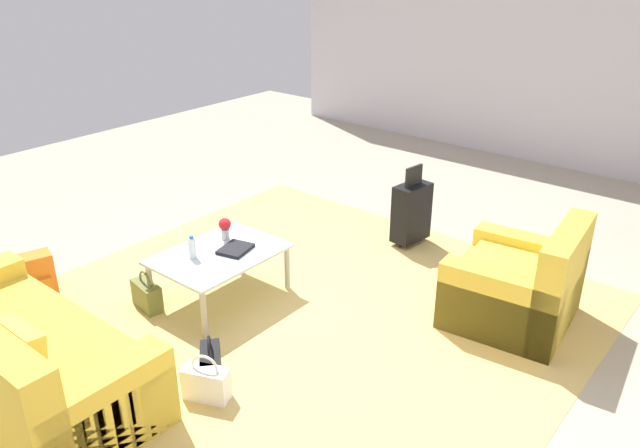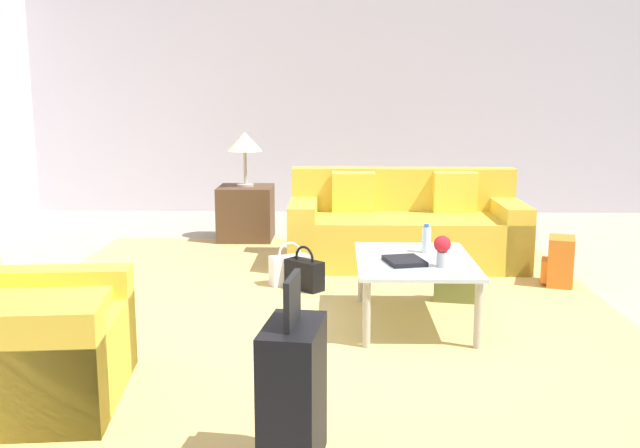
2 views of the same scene
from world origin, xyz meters
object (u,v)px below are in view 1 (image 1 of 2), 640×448
Objects in this scene: flower_vase at (225,227)px; suitcase_black at (411,212)px; handbag_black at (211,365)px; handbag_olive at (147,295)px; armchair at (521,289)px; couch at (12,362)px; backpack_orange at (36,277)px; handbag_white at (206,383)px; coffee_table at (219,258)px; coffee_table_book at (235,249)px; water_bottle at (192,248)px.

suitcase_black is at bearing 154.47° from flower_vase.
handbag_black and handbag_olive have the same top height.
armchair reaches higher than handbag_olive.
flower_vase is (-2.01, -0.05, 0.28)m from couch.
handbag_olive is at bearing 117.86° from backpack_orange.
handbag_olive is (1.82, -2.54, -0.17)m from armchair.
suitcase_black reaches higher than handbag_white.
coffee_table_book is (-0.12, 0.08, 0.07)m from coffee_table.
couch is at bearing 56.39° from backpack_orange.
couch is 2.03m from flower_vase.
suitcase_black is 2.83m from handbag_black.
water_bottle reaches higher than handbag_olive.
handbag_black is 0.20m from handbag_white.
armchair is 2.74m from water_bottle.
backpack_orange is (1.12, -1.37, -0.27)m from coffee_table_book.
coffee_table_book is at bearing 66.50° from flower_vase.
couch reaches higher than flower_vase.
couch is 1.31m from handbag_white.
armchair reaches higher than suitcase_black.
backpack_orange is (0.18, -2.07, 0.06)m from handbag_black.
handbag_olive is (0.74, -0.22, -0.44)m from flower_vase.
coffee_table_book reaches higher than handbag_white.
handbag_black is (0.62, 0.88, -0.41)m from water_bottle.
handbag_black is at bearing 137.81° from couch.
flower_vase is at bearing -145.71° from coffee_table.
handbag_white is (1.09, 0.83, -0.34)m from coffee_table_book.
couch and suitcase_black have the same top height.
handbag_olive is (0.32, -0.27, -0.41)m from water_bottle.
couch is 5.87× the size of handbag_black.
couch is at bearing -42.19° from handbag_black.
handbag_white is (0.46, 1.28, 0.00)m from handbag_olive.
handbag_white is (0.77, 1.01, -0.41)m from water_bottle.
suitcase_black is at bearing 160.02° from water_bottle.
water_bottle is (-1.59, 0.00, 0.25)m from couch.
backpack_orange reaches higher than handbag_olive.
coffee_table is (1.31, -2.17, 0.10)m from armchair.
backpack_orange is (-0.79, -1.19, -0.10)m from couch.
couch is 1.80m from coffee_table.
armchair is at bearing 123.71° from backpack_orange.
flower_vase is (-0.42, -0.05, 0.03)m from water_bottle.
coffee_table_book is at bearing 144.73° from handbag_olive.
coffee_table reaches higher than backpack_orange.
flower_vase is 0.57× the size of handbag_white.
suitcase_black is (-0.69, -1.47, 0.06)m from armchair.
backpack_orange is at bearing -42.99° from flower_vase.
handbag_olive is at bearing -23.04° from suitcase_black.
backpack_orange is at bearing -52.13° from coffee_table.
water_bottle is 0.73× the size of coffee_table_book.
handbag_black is (0.94, 0.70, -0.34)m from coffee_table_book.
handbag_olive is at bearing -109.61° from handbag_white.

